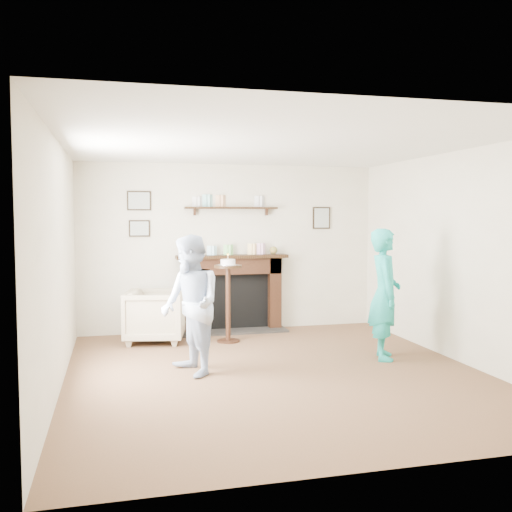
% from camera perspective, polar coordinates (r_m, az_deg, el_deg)
% --- Properties ---
extents(ground, '(5.00, 5.00, 0.00)m').
position_cam_1_polar(ground, '(6.42, 1.99, -11.60)').
color(ground, brown).
rests_on(ground, ground).
extents(room_shell, '(4.54, 5.02, 2.52)m').
position_cam_1_polar(room_shell, '(6.85, 0.41, 3.14)').
color(room_shell, beige).
rests_on(room_shell, ground).
extents(armchair, '(0.93, 0.91, 0.72)m').
position_cam_1_polar(armchair, '(8.05, -9.98, -8.45)').
color(armchair, tan).
rests_on(armchair, ground).
extents(man, '(0.76, 0.88, 1.53)m').
position_cam_1_polar(man, '(6.39, -6.50, -11.70)').
color(man, silver).
rests_on(man, ground).
extents(woman, '(0.54, 0.67, 1.58)m').
position_cam_1_polar(woman, '(7.21, 12.63, -9.95)').
color(woman, teal).
rests_on(woman, ground).
extents(pedestal_table, '(0.38, 0.38, 1.22)m').
position_cam_1_polar(pedestal_table, '(7.81, -2.81, -3.20)').
color(pedestal_table, black).
rests_on(pedestal_table, ground).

